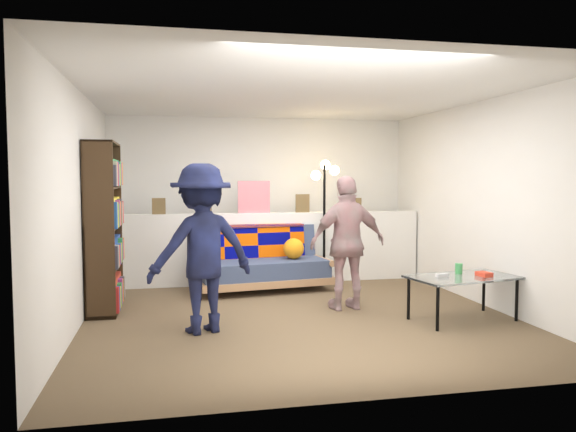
# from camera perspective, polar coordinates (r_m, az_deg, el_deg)

# --- Properties ---
(ground) EXTENTS (5.00, 5.00, 0.00)m
(ground) POSITION_cam_1_polar(r_m,az_deg,el_deg) (6.32, 0.75, -9.78)
(ground) COLOR brown
(ground) RESTS_ON ground
(room_shell) EXTENTS (4.60, 5.05, 2.45)m
(room_shell) POSITION_cam_1_polar(r_m,az_deg,el_deg) (6.61, -0.13, 5.43)
(room_shell) COLOR silver
(room_shell) RESTS_ON ground
(half_wall_ledge) EXTENTS (4.45, 0.15, 1.00)m
(half_wall_ledge) POSITION_cam_1_polar(r_m,az_deg,el_deg) (7.97, -2.06, -3.26)
(half_wall_ledge) COLOR silver
(half_wall_ledge) RESTS_ON ground
(ledge_decor) EXTENTS (2.97, 0.02, 0.45)m
(ledge_decor) POSITION_cam_1_polar(r_m,az_deg,el_deg) (7.86, -3.68, 1.58)
(ledge_decor) COLOR brown
(ledge_decor) RESTS_ON half_wall_ledge
(futon_sofa) EXTENTS (1.85, 1.06, 0.76)m
(futon_sofa) POSITION_cam_1_polar(r_m,az_deg,el_deg) (7.52, -2.59, -4.84)
(futon_sofa) COLOR #A57850
(futon_sofa) RESTS_ON ground
(bookshelf) EXTENTS (0.32, 0.95, 1.89)m
(bookshelf) POSITION_cam_1_polar(r_m,az_deg,el_deg) (6.63, -18.20, -1.61)
(bookshelf) COLOR black
(bookshelf) RESTS_ON ground
(coffee_table) EXTENTS (1.21, 0.81, 0.58)m
(coffee_table) POSITION_cam_1_polar(r_m,az_deg,el_deg) (6.20, 17.37, -6.13)
(coffee_table) COLOR black
(coffee_table) RESTS_ON ground
(floor_lamp) EXTENTS (0.37, 0.32, 1.75)m
(floor_lamp) POSITION_cam_1_polar(r_m,az_deg,el_deg) (7.97, 3.76, 2.05)
(floor_lamp) COLOR black
(floor_lamp) RESTS_ON ground
(person_left) EXTENTS (1.19, 0.91, 1.64)m
(person_left) POSITION_cam_1_polar(r_m,az_deg,el_deg) (5.49, -8.77, -3.26)
(person_left) COLOR black
(person_left) RESTS_ON ground
(person_right) EXTENTS (0.92, 0.46, 1.52)m
(person_right) POSITION_cam_1_polar(r_m,az_deg,el_deg) (6.40, 6.08, -2.72)
(person_right) COLOR #D2888D
(person_right) RESTS_ON ground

